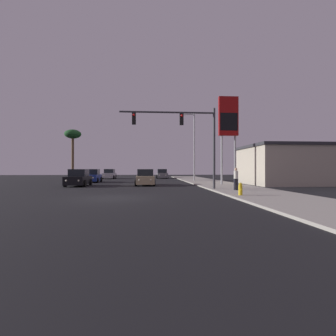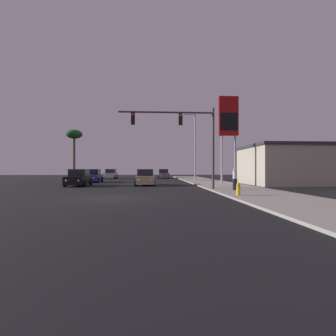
# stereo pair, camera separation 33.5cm
# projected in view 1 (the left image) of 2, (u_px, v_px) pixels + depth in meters

# --- Properties ---
(ground_plane) EXTENTS (120.00, 120.00, 0.00)m
(ground_plane) POSITION_uv_depth(u_px,v_px,m) (112.00, 198.00, 15.37)
(ground_plane) COLOR black
(sidewalk_right) EXTENTS (5.00, 60.00, 0.12)m
(sidewalk_right) POSITION_uv_depth(u_px,v_px,m) (223.00, 185.00, 26.06)
(sidewalk_right) COLOR #9E998E
(sidewalk_right) RESTS_ON ground
(building_gas_station) EXTENTS (10.30, 8.30, 4.30)m
(building_gas_station) POSITION_uv_depth(u_px,v_px,m) (293.00, 165.00, 28.83)
(building_gas_station) COLOR #B2A893
(building_gas_station) RESTS_ON ground
(car_tan) EXTENTS (2.04, 4.33, 1.68)m
(car_tan) POSITION_uv_depth(u_px,v_px,m) (145.00, 178.00, 27.24)
(car_tan) COLOR tan
(car_tan) RESTS_ON ground
(car_silver) EXTENTS (2.04, 4.34, 1.68)m
(car_silver) POSITION_uv_depth(u_px,v_px,m) (109.00, 174.00, 45.56)
(car_silver) COLOR #B7B7BC
(car_silver) RESTS_ON ground
(car_black) EXTENTS (2.04, 4.31, 1.68)m
(car_black) POSITION_uv_depth(u_px,v_px,m) (79.00, 178.00, 26.09)
(car_black) COLOR black
(car_black) RESTS_ON ground
(car_grey) EXTENTS (2.04, 4.33, 1.68)m
(car_grey) POSITION_uv_depth(u_px,v_px,m) (162.00, 174.00, 47.18)
(car_grey) COLOR slate
(car_grey) RESTS_ON ground
(car_blue) EXTENTS (2.04, 4.32, 1.68)m
(car_blue) POSITION_uv_depth(u_px,v_px,m) (92.00, 176.00, 33.36)
(car_blue) COLOR navy
(car_blue) RESTS_ON ground
(traffic_light_mast) EXTENTS (7.66, 0.36, 6.50)m
(traffic_light_mast) POSITION_uv_depth(u_px,v_px,m) (187.00, 131.00, 20.94)
(traffic_light_mast) COLOR #38383D
(traffic_light_mast) RESTS_ON sidewalk_right
(street_lamp) EXTENTS (1.74, 0.24, 9.00)m
(street_lamp) POSITION_uv_depth(u_px,v_px,m) (193.00, 143.00, 34.81)
(street_lamp) COLOR #99999E
(street_lamp) RESTS_ON sidewalk_right
(gas_station_sign) EXTENTS (2.00, 0.42, 9.00)m
(gas_station_sign) POSITION_uv_depth(u_px,v_px,m) (228.00, 121.00, 26.81)
(gas_station_sign) COLOR #99999E
(gas_station_sign) RESTS_ON sidewalk_right
(fire_hydrant) EXTENTS (0.24, 0.34, 0.76)m
(fire_hydrant) POSITION_uv_depth(u_px,v_px,m) (240.00, 189.00, 15.83)
(fire_hydrant) COLOR gold
(fire_hydrant) RESTS_ON sidewalk_right
(pedestrian_on_sidewalk) EXTENTS (0.34, 0.32, 1.67)m
(pedestrian_on_sidewalk) POSITION_uv_depth(u_px,v_px,m) (236.00, 178.00, 19.72)
(pedestrian_on_sidewalk) COLOR #23232D
(pedestrian_on_sidewalk) RESTS_ON sidewalk_right
(palm_tree_mid) EXTENTS (2.40, 2.40, 7.52)m
(palm_tree_mid) POSITION_uv_depth(u_px,v_px,m) (73.00, 136.00, 38.65)
(palm_tree_mid) COLOR brown
(palm_tree_mid) RESTS_ON ground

